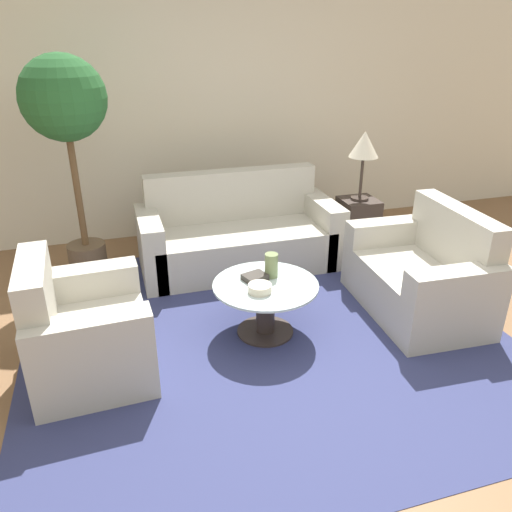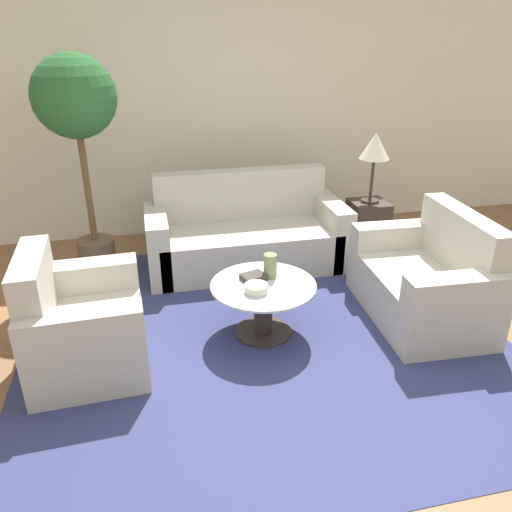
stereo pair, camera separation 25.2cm
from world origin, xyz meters
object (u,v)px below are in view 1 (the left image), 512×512
(coffee_table, at_px, (265,301))
(potted_plant, at_px, (66,119))
(sofa_main, at_px, (238,236))
(loveseat, at_px, (424,278))
(book_stack, at_px, (255,277))
(armchair, at_px, (81,335))
(vase, at_px, (271,265))
(table_lamp, at_px, (364,147))
(bowl, at_px, (260,288))

(coffee_table, distance_m, potted_plant, 2.25)
(coffee_table, bearing_deg, sofa_main, 84.40)
(loveseat, relative_size, book_stack, 6.11)
(potted_plant, bearing_deg, coffee_table, -46.20)
(armchair, distance_m, loveseat, 2.71)
(sofa_main, bearing_deg, vase, -92.34)
(potted_plant, bearing_deg, armchair, -90.94)
(loveseat, height_order, book_stack, loveseat)
(sofa_main, distance_m, loveseat, 1.82)
(vase, bearing_deg, loveseat, -5.88)
(table_lamp, relative_size, potted_plant, 0.34)
(sofa_main, relative_size, table_lamp, 2.82)
(vase, bearing_deg, potted_plant, 137.73)
(coffee_table, relative_size, potted_plant, 0.40)
(potted_plant, bearing_deg, bowl, -50.15)
(armchair, height_order, vase, armchair)
(table_lamp, distance_m, potted_plant, 2.72)
(bowl, bearing_deg, coffee_table, 54.03)
(loveseat, bearing_deg, table_lamp, -177.37)
(armchair, bearing_deg, vase, -84.37)
(armchair, bearing_deg, sofa_main, -48.91)
(vase, bearing_deg, armchair, -171.75)
(loveseat, relative_size, table_lamp, 1.86)
(bowl, bearing_deg, table_lamp, 41.34)
(sofa_main, bearing_deg, potted_plant, 177.21)
(coffee_table, xyz_separation_m, table_lamp, (1.37, 1.17, 0.85))
(table_lamp, xyz_separation_m, potted_plant, (-2.69, 0.20, 0.36))
(loveseat, bearing_deg, potted_plant, -114.86)
(vase, relative_size, bowl, 1.11)
(potted_plant, xyz_separation_m, bowl, (1.23, -1.48, -1.03))
(potted_plant, height_order, bowl, potted_plant)
(coffee_table, height_order, bowl, bowl)
(armchair, height_order, table_lamp, table_lamp)
(sofa_main, relative_size, potted_plant, 0.96)
(sofa_main, bearing_deg, loveseat, -46.84)
(loveseat, distance_m, table_lamp, 1.46)
(table_lamp, distance_m, vase, 1.78)
(armchair, xyz_separation_m, potted_plant, (0.02, 1.47, 1.20))
(coffee_table, distance_m, vase, 0.28)
(table_lamp, relative_size, bowl, 3.96)
(sofa_main, distance_m, table_lamp, 1.51)
(coffee_table, height_order, table_lamp, table_lamp)
(book_stack, bearing_deg, loveseat, -22.68)
(vase, bearing_deg, book_stack, -173.08)
(sofa_main, relative_size, bowl, 11.17)
(loveseat, xyz_separation_m, table_lamp, (0.00, 1.20, 0.84))
(loveseat, relative_size, coffee_table, 1.58)
(potted_plant, bearing_deg, vase, -42.27)
(vase, relative_size, book_stack, 0.92)
(coffee_table, distance_m, bowl, 0.23)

